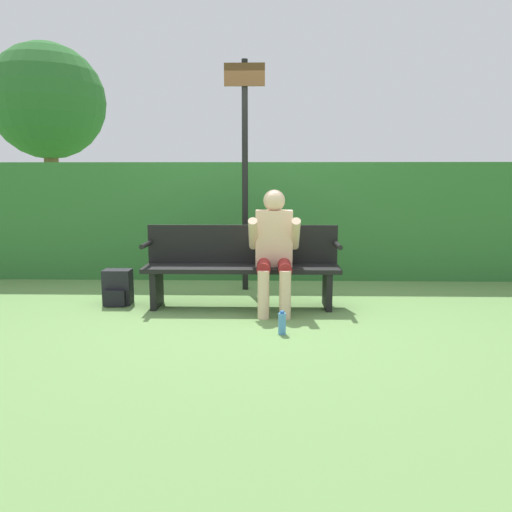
{
  "coord_description": "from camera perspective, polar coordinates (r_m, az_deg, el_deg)",
  "views": [
    {
      "loc": [
        0.27,
        -5.0,
        1.31
      ],
      "look_at": [
        0.15,
        -0.1,
        0.55
      ],
      "focal_mm": 35.0,
      "sensor_mm": 36.0,
      "label": 1
    }
  ],
  "objects": [
    {
      "name": "water_bottle",
      "position": [
        4.28,
        2.99,
        -7.69
      ],
      "size": [
        0.07,
        0.07,
        0.2
      ],
      "color": "#4C8CCC",
      "rests_on": "ground"
    },
    {
      "name": "hedge_back",
      "position": [
        6.6,
        -0.96,
        4.03
      ],
      "size": [
        12.0,
        0.44,
        1.52
      ],
      "color": "#337033",
      "rests_on": "ground"
    },
    {
      "name": "park_bench",
      "position": [
        5.15,
        -1.63,
        -0.91
      ],
      "size": [
        1.99,
        0.43,
        0.83
      ],
      "color": "black",
      "rests_on": "ground"
    },
    {
      "name": "backpack",
      "position": [
        5.44,
        -15.54,
        -3.55
      ],
      "size": [
        0.29,
        0.25,
        0.37
      ],
      "color": "black",
      "rests_on": "ground"
    },
    {
      "name": "parked_car",
      "position": [
        16.33,
        19.29,
        5.88
      ],
      "size": [
        4.28,
        1.75,
        1.25
      ],
      "rotation": [
        0.0,
        0.0,
        0.02
      ],
      "color": "black",
      "rests_on": "ground"
    },
    {
      "name": "tree",
      "position": [
        11.56,
        -22.71,
        15.86
      ],
      "size": [
        2.33,
        2.33,
        4.05
      ],
      "color": "brown",
      "rests_on": "ground"
    },
    {
      "name": "ground_plane",
      "position": [
        5.18,
        -1.64,
        -5.83
      ],
      "size": [
        40.0,
        40.0,
        0.0
      ],
      "primitive_type": "plane",
      "color": "#668E4C"
    },
    {
      "name": "signpost",
      "position": [
        5.84,
        -1.27,
        10.85
      ],
      "size": [
        0.46,
        0.09,
        2.63
      ],
      "color": "black",
      "rests_on": "ground"
    },
    {
      "name": "person_seated",
      "position": [
        4.98,
        2.08,
        1.28
      ],
      "size": [
        0.51,
        0.63,
        1.2
      ],
      "color": "beige",
      "rests_on": "ground"
    }
  ]
}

